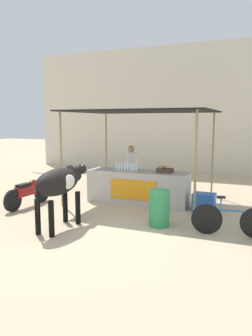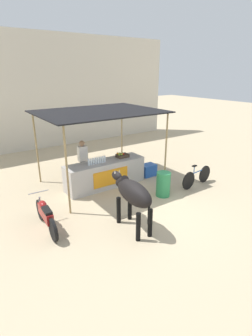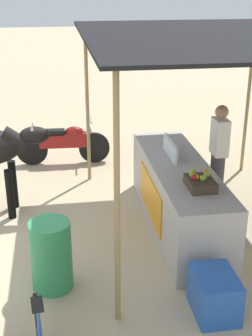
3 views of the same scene
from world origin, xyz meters
name	(u,v)px [view 3 (image 3 of 3)]	position (x,y,z in m)	size (l,w,h in m)	color
ground_plane	(26,236)	(0.00, 0.00, 0.00)	(60.00, 60.00, 0.00)	tan
stall_counter	(178,196)	(0.00, 2.20, 0.48)	(3.00, 0.82, 0.96)	#B2ADA8
stall_awning	(208,43)	(0.00, 2.50, 2.62)	(4.20, 3.20, 2.73)	black
water_bottle_row	(171,149)	(-0.35, 2.15, 1.07)	(0.70, 0.07, 0.25)	silver
fruit_crate	(200,182)	(0.79, 2.25, 1.03)	(0.44, 0.32, 0.18)	#3F3326
vendor_behind_counter	(218,156)	(-0.52, 2.95, 0.85)	(0.34, 0.22, 1.65)	#383842
cooler_box	(214,294)	(1.95, 2.10, 0.24)	(0.60, 0.44, 0.48)	blue
water_barrel	(51,255)	(1.21, 0.38, 0.42)	(0.48, 0.48, 0.85)	#2D8C51
motorcycle_parked	(64,142)	(-2.75, 0.65, 0.43)	(0.55, 1.80, 0.90)	black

